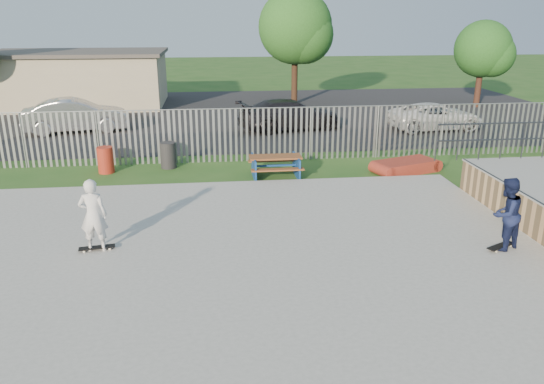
{
  "coord_description": "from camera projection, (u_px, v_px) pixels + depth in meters",
  "views": [
    {
      "loc": [
        -0.05,
        -10.35,
        5.29
      ],
      "look_at": [
        1.35,
        2.0,
        1.1
      ],
      "focal_mm": 35.0,
      "sensor_mm": 36.0,
      "label": 1
    }
  ],
  "objects": [
    {
      "name": "ground",
      "position": [
        220.0,
        272.0,
        11.44
      ],
      "size": [
        120.0,
        120.0,
        0.0
      ],
      "primitive_type": "plane",
      "color": "#25501B",
      "rests_on": "ground"
    },
    {
      "name": "concrete_slab",
      "position": [
        220.0,
        269.0,
        11.42
      ],
      "size": [
        15.0,
        12.0,
        0.15
      ],
      "primitive_type": "cube",
      "color": "gray",
      "rests_on": "ground"
    },
    {
      "name": "fence",
      "position": [
        250.0,
        168.0,
        15.54
      ],
      "size": [
        26.04,
        16.02,
        2.0
      ],
      "color": "gray",
      "rests_on": "ground"
    },
    {
      "name": "picnic_table",
      "position": [
        275.0,
        166.0,
        17.96
      ],
      "size": [
        1.76,
        1.46,
        0.74
      ],
      "rotation": [
        0.0,
        0.0,
        0.01
      ],
      "color": "brown",
      "rests_on": "ground"
    },
    {
      "name": "funbox",
      "position": [
        406.0,
        166.0,
        18.6
      ],
      "size": [
        2.29,
        1.67,
        0.41
      ],
      "rotation": [
        0.0,
        0.0,
        0.34
      ],
      "color": "maroon",
      "rests_on": "ground"
    },
    {
      "name": "trash_bin_red",
      "position": [
        106.0,
        160.0,
        18.44
      ],
      "size": [
        0.55,
        0.55,
        0.91
      ],
      "primitive_type": "cylinder",
      "color": "#9F2818",
      "rests_on": "ground"
    },
    {
      "name": "trash_bin_grey",
      "position": [
        168.0,
        155.0,
        19.02
      ],
      "size": [
        0.56,
        0.56,
        0.94
      ],
      "primitive_type": "cylinder",
      "color": "#242426",
      "rests_on": "ground"
    },
    {
      "name": "parking_lot",
      "position": [
        213.0,
        114.0,
        29.33
      ],
      "size": [
        40.0,
        18.0,
        0.02
      ],
      "primitive_type": "cube",
      "color": "black",
      "rests_on": "ground"
    },
    {
      "name": "car_silver",
      "position": [
        76.0,
        116.0,
        24.63
      ],
      "size": [
        4.94,
        2.51,
        1.55
      ],
      "primitive_type": "imported",
      "rotation": [
        0.0,
        0.0,
        1.76
      ],
      "color": "#B9BABF",
      "rests_on": "parking_lot"
    },
    {
      "name": "car_dark",
      "position": [
        290.0,
        115.0,
        25.17
      ],
      "size": [
        5.27,
        3.06,
        1.44
      ],
      "primitive_type": "imported",
      "rotation": [
        0.0,
        0.0,
        1.79
      ],
      "color": "black",
      "rests_on": "parking_lot"
    },
    {
      "name": "car_white",
      "position": [
        436.0,
        116.0,
        25.26
      ],
      "size": [
        4.59,
        2.35,
        1.24
      ],
      "primitive_type": "imported",
      "rotation": [
        0.0,
        0.0,
        1.64
      ],
      "color": "white",
      "rests_on": "parking_lot"
    },
    {
      "name": "building",
      "position": [
        78.0,
        78.0,
        31.73
      ],
      "size": [
        10.4,
        6.4,
        3.2
      ],
      "color": "#B5A98B",
      "rests_on": "ground"
    },
    {
      "name": "tree_mid",
      "position": [
        295.0,
        27.0,
        31.35
      ],
      "size": [
        4.37,
        4.37,
        6.74
      ],
      "color": "#382316",
      "rests_on": "ground"
    },
    {
      "name": "tree_right",
      "position": [
        483.0,
        49.0,
        30.51
      ],
      "size": [
        3.23,
        3.23,
        4.99
      ],
      "color": "#44271B",
      "rests_on": "ground"
    },
    {
      "name": "skateboard_a",
      "position": [
        501.0,
        247.0,
        12.21
      ],
      "size": [
        0.8,
        0.54,
        0.08
      ],
      "rotation": [
        0.0,
        0.0,
        0.47
      ],
      "color": "black",
      "rests_on": "concrete_slab"
    },
    {
      "name": "skateboard_b",
      "position": [
        97.0,
        248.0,
        12.13
      ],
      "size": [
        0.82,
        0.32,
        0.08
      ],
      "rotation": [
        0.0,
        0.0,
        0.15
      ],
      "color": "black",
      "rests_on": "concrete_slab"
    },
    {
      "name": "skater_navy",
      "position": [
        506.0,
        214.0,
        11.95
      ],
      "size": [
        1.03,
        0.95,
        1.7
      ],
      "primitive_type": "imported",
      "rotation": [
        0.0,
        0.0,
        3.61
      ],
      "color": "#131B3E",
      "rests_on": "concrete_slab"
    },
    {
      "name": "skater_white",
      "position": [
        93.0,
        215.0,
        11.87
      ],
      "size": [
        0.63,
        0.42,
        1.7
      ],
      "primitive_type": "imported",
      "rotation": [
        0.0,
        0.0,
        3.12
      ],
      "color": "silver",
      "rests_on": "concrete_slab"
    }
  ]
}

